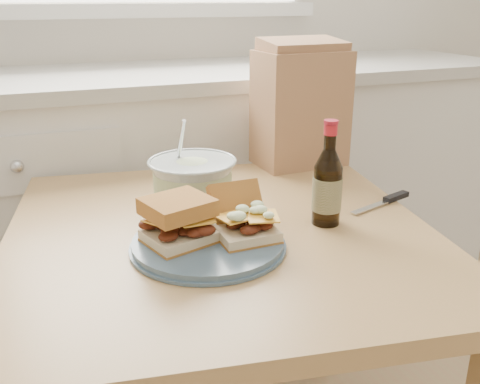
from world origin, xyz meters
name	(u,v)px	position (x,y,z in m)	size (l,w,h in m)	color
cabinet_run	(175,200)	(0.00, 1.70, 0.47)	(2.50, 0.64, 0.94)	white
dining_table	(221,274)	(-0.11, 0.88, 0.61)	(1.00, 1.00, 0.72)	tan
plate	(208,244)	(-0.17, 0.80, 0.73)	(0.29, 0.29, 0.02)	#486175
sandwich_left	(178,220)	(-0.22, 0.81, 0.78)	(0.14, 0.13, 0.09)	beige
sandwich_right	(243,219)	(-0.10, 0.80, 0.77)	(0.11, 0.15, 0.09)	beige
coleslaw_bowl	(193,182)	(-0.12, 1.04, 0.77)	(0.20, 0.20, 0.20)	#B0BEBB
beer_bottle	(327,186)	(0.10, 0.82, 0.80)	(0.06, 0.06, 0.22)	black
knife	(390,199)	(0.30, 0.88, 0.73)	(0.19, 0.07, 0.01)	silver
paper_bag	(300,109)	(0.25, 1.23, 0.88)	(0.24, 0.16, 0.31)	#AC7B53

